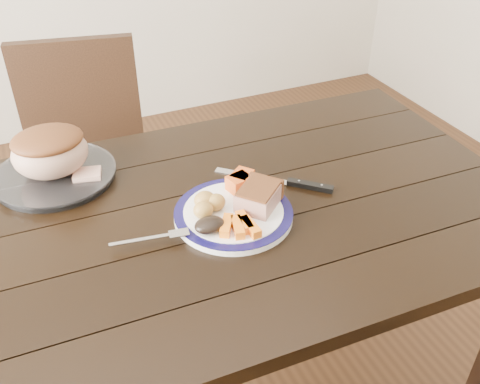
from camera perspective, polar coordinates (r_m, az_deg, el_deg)
name	(u,v)px	position (r m, az deg, el deg)	size (l,w,h in m)	color
dining_table	(208,241)	(1.36, -3.45, -5.29)	(1.63, 0.95, 0.75)	black
chair_far	(88,161)	(1.99, -15.91, 3.22)	(0.50, 0.50, 0.93)	black
dinner_plate	(233,214)	(1.28, -0.70, -2.41)	(0.28, 0.28, 0.02)	white
plate_rim	(233,212)	(1.27, -0.70, -2.11)	(0.28, 0.28, 0.02)	#0E0B37
serving_platter	(56,176)	(1.49, -19.07, 1.62)	(0.31, 0.31, 0.02)	white
pork_slice	(259,197)	(1.27, 1.99, -0.56)	(0.11, 0.08, 0.05)	tan
roasted_potatoes	(208,204)	(1.26, -3.46, -1.26)	(0.08, 0.08, 0.04)	gold
carrot_batons	(240,225)	(1.21, -0.02, -3.58)	(0.09, 0.10, 0.02)	orange
pumpkin_wedges	(241,181)	(1.34, 0.06, 1.17)	(0.08, 0.08, 0.04)	#F65B1B
dark_mushroom	(210,225)	(1.20, -3.26, -3.53)	(0.07, 0.05, 0.03)	black
fork	(156,238)	(1.21, -8.97, -4.85)	(0.18, 0.04, 0.00)	silver
roast_joint	(50,153)	(1.46, -19.59, 3.94)	(0.19, 0.17, 0.13)	tan
cut_slice	(87,175)	(1.44, -15.98, 1.78)	(0.07, 0.06, 0.02)	tan
carving_knife	(295,183)	(1.39, 5.90, 0.94)	(0.25, 0.23, 0.01)	silver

